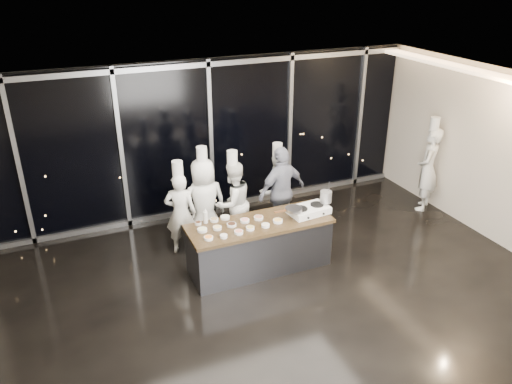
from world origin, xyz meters
TOP-DOWN VIEW (x-y plane):
  - ground at (0.00, 0.00)m, footprint 9.00×9.00m
  - room_shell at (0.18, 0.00)m, footprint 9.02×7.02m
  - window_wall at (0.00, 3.43)m, footprint 8.90×0.11m
  - demo_counter at (0.00, 0.90)m, footprint 2.46×0.86m
  - stove at (0.92, 0.86)m, footprint 0.72×0.49m
  - frying_pan at (0.59, 0.82)m, footprint 0.52×0.32m
  - stock_pot at (1.26, 0.89)m, footprint 0.22×0.22m
  - prep_bowls at (-0.44, 0.93)m, footprint 1.42×0.73m
  - squeeze_bottle at (-0.84, 1.24)m, footprint 0.08×0.08m
  - chef_far_left at (-1.08, 1.96)m, footprint 0.66×0.56m
  - chef_left at (-0.61, 2.04)m, footprint 0.86×0.57m
  - chef_center at (-0.07, 1.96)m, footprint 0.92×0.81m
  - guest at (0.89, 1.88)m, footprint 1.12×0.65m
  - chef_right at (0.93, 2.18)m, footprint 0.81×0.67m
  - chef_side at (4.20, 1.65)m, footprint 0.78×0.76m

SIDE VIEW (x-z plane):
  - ground at x=0.00m, z-range 0.00..0.00m
  - demo_counter at x=0.00m, z-range 0.00..0.90m
  - chef_right at x=0.93m, z-range -0.10..1.66m
  - chef_far_left at x=-1.08m, z-range -0.09..1.69m
  - chef_center at x=-0.07m, z-range -0.10..1.72m
  - chef_left at x=-0.61m, z-range -0.10..1.85m
  - guest at x=0.89m, z-range 0.00..1.79m
  - chef_side at x=4.20m, z-range -0.10..1.94m
  - prep_bowls at x=-0.44m, z-range 0.90..0.95m
  - stove at x=0.92m, z-range 0.89..1.03m
  - squeeze_bottle at x=-0.84m, z-range 0.89..1.17m
  - frying_pan at x=0.59m, z-range 1.04..1.09m
  - stock_pot at x=1.26m, z-range 1.04..1.24m
  - window_wall at x=0.00m, z-range 0.00..3.20m
  - room_shell at x=0.18m, z-range 0.64..3.85m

